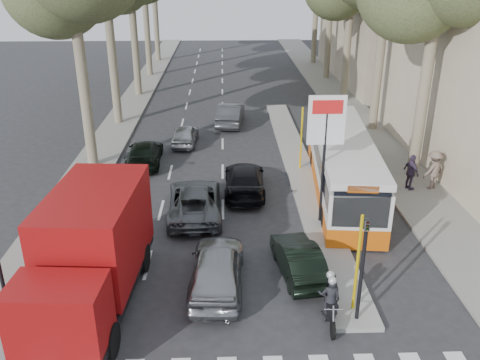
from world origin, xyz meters
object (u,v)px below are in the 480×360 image
object	(u,v)px
silver_hatchback	(217,268)
dark_hatchback	(299,259)
motorcycle	(330,298)
red_truck	(91,250)
city_bus	(342,164)

from	to	relation	value
silver_hatchback	dark_hatchback	xyz separation A→B (m)	(2.90, 0.73, -0.15)
silver_hatchback	motorcycle	world-z (taller)	motorcycle
red_truck	city_bus	world-z (taller)	red_truck
city_bus	motorcycle	world-z (taller)	city_bus
silver_hatchback	red_truck	world-z (taller)	red_truck
silver_hatchback	red_truck	xyz separation A→B (m)	(-3.96, -0.62, 1.17)
motorcycle	red_truck	bearing A→B (deg)	174.57
silver_hatchback	dark_hatchback	bearing A→B (deg)	-162.90
silver_hatchback	motorcycle	xyz separation A→B (m)	(3.51, -1.80, 0.00)
silver_hatchback	dark_hatchback	world-z (taller)	silver_hatchback
dark_hatchback	motorcycle	world-z (taller)	motorcycle
city_bus	motorcycle	size ratio (longest dim) A/B	5.65
dark_hatchback	red_truck	bearing A→B (deg)	3.47
red_truck	silver_hatchback	bearing A→B (deg)	13.03
silver_hatchback	red_truck	bearing A→B (deg)	11.96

